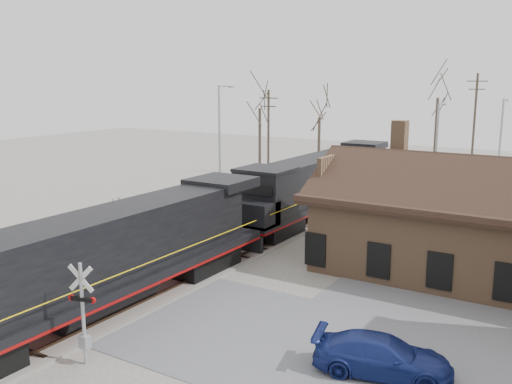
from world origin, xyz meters
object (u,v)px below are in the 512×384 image
(locomotive_lead, at_px, (89,264))
(locomotive_trailing, at_px, (315,185))
(depot, at_px, (460,229))
(parked_car, at_px, (382,356))

(locomotive_lead, distance_m, locomotive_trailing, 21.75)
(depot, xyz_separation_m, parked_car, (0.22, -12.43, -1.71))
(depot, bearing_deg, locomotive_lead, -129.44)
(parked_car, bearing_deg, locomotive_trailing, 18.21)
(depot, xyz_separation_m, locomotive_lead, (-11.99, -14.58, 0.10))
(locomotive_lead, bearing_deg, locomotive_trailing, 90.00)
(locomotive_lead, relative_size, locomotive_trailing, 1.00)
(depot, height_order, locomotive_lead, depot)
(depot, relative_size, locomotive_lead, 0.71)
(locomotive_lead, relative_size, parked_car, 4.45)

